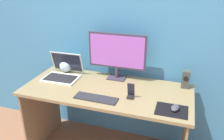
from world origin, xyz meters
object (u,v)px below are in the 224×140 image
at_px(speaker_right, 186,79).
at_px(keyboard_external, 96,98).
at_px(monitor, 117,54).
at_px(mouse, 175,108).
at_px(phone_in_dock, 131,93).
at_px(fishbowl, 66,66).
at_px(laptop, 63,73).

relative_size(speaker_right, keyboard_external, 0.45).
xyz_separation_m(monitor, speaker_right, (0.67, 0.00, -0.18)).
distance_m(speaker_right, mouse, 0.44).
bearing_deg(speaker_right, phone_in_dock, -141.53).
relative_size(monitor, fishbowl, 4.04).
height_order(laptop, mouse, laptop).
bearing_deg(speaker_right, laptop, -173.04).
distance_m(speaker_right, fishbowl, 1.23).
relative_size(speaker_right, laptop, 0.48).
relative_size(fishbowl, keyboard_external, 0.38).
height_order(speaker_right, laptop, laptop).
relative_size(keyboard_external, phone_in_dock, 2.72).
xyz_separation_m(laptop, fishbowl, (-0.04, 0.14, 0.02)).
xyz_separation_m(fishbowl, keyboard_external, (0.52, -0.45, -0.06)).
bearing_deg(mouse, monitor, 154.59).
bearing_deg(fishbowl, phone_in_dock, -23.13).
relative_size(speaker_right, phone_in_dock, 1.21).
bearing_deg(phone_in_dock, mouse, -12.41).
height_order(monitor, phone_in_dock, monitor).
relative_size(monitor, laptop, 1.65).
bearing_deg(mouse, fishbowl, 169.90).
bearing_deg(mouse, laptop, 175.70).
height_order(monitor, speaker_right, monitor).
xyz_separation_m(keyboard_external, mouse, (0.66, 0.02, 0.02)).
height_order(monitor, laptop, monitor).
relative_size(keyboard_external, mouse, 3.77).
height_order(fishbowl, keyboard_external, fishbowl).
bearing_deg(keyboard_external, mouse, 3.14).
height_order(monitor, keyboard_external, monitor).
distance_m(fishbowl, phone_in_dock, 0.87).
bearing_deg(laptop, mouse, -14.03).
bearing_deg(phone_in_dock, monitor, 123.66).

